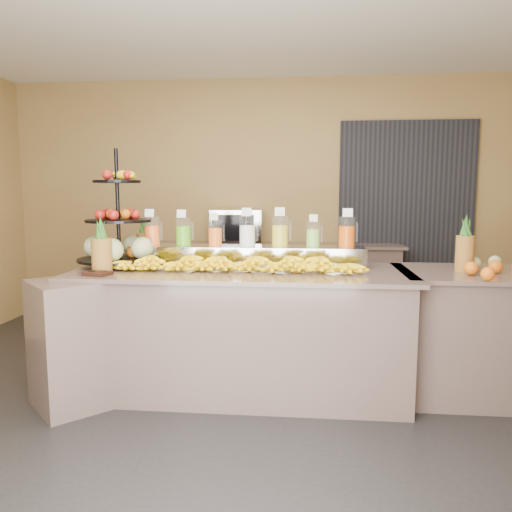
# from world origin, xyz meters

# --- Properties ---
(ground) EXTENTS (6.00, 6.00, 0.00)m
(ground) POSITION_xyz_m (0.00, 0.00, 0.00)
(ground) COLOR black
(ground) RESTS_ON ground
(room_envelope) EXTENTS (6.04, 5.02, 2.82)m
(room_envelope) POSITION_xyz_m (0.19, 0.79, 1.88)
(room_envelope) COLOR olive
(room_envelope) RESTS_ON ground
(buffet_counter) EXTENTS (2.75, 1.25, 0.93)m
(buffet_counter) POSITION_xyz_m (-0.12, 0.26, 0.47)
(buffet_counter) COLOR gray
(buffet_counter) RESTS_ON ground
(right_counter) EXTENTS (1.08, 0.88, 0.93)m
(right_counter) POSITION_xyz_m (1.70, 0.40, 0.47)
(right_counter) COLOR gray
(right_counter) RESTS_ON ground
(back_ledge) EXTENTS (3.10, 0.55, 0.93)m
(back_ledge) POSITION_xyz_m (0.00, 2.25, 0.47)
(back_ledge) COLOR gray
(back_ledge) RESTS_ON ground
(pitcher_tray) EXTENTS (1.85, 0.30, 0.15)m
(pitcher_tray) POSITION_xyz_m (0.01, 0.58, 1.01)
(pitcher_tray) COLOR gray
(pitcher_tray) RESTS_ON buffet_counter
(juice_pitcher_orange_a) EXTENTS (0.13, 0.13, 0.30)m
(juice_pitcher_orange_a) POSITION_xyz_m (-0.77, 0.58, 1.18)
(juice_pitcher_orange_a) COLOR silver
(juice_pitcher_orange_a) RESTS_ON pitcher_tray
(juice_pitcher_green) EXTENTS (0.12, 0.13, 0.30)m
(juice_pitcher_green) POSITION_xyz_m (-0.51, 0.58, 1.18)
(juice_pitcher_green) COLOR silver
(juice_pitcher_green) RESTS_ON pitcher_tray
(juice_pitcher_orange_b) EXTENTS (0.11, 0.12, 0.27)m
(juice_pitcher_orange_b) POSITION_xyz_m (-0.25, 0.58, 1.17)
(juice_pitcher_orange_b) COLOR silver
(juice_pitcher_orange_b) RESTS_ON pitcher_tray
(juice_pitcher_milk) EXTENTS (0.13, 0.14, 0.32)m
(juice_pitcher_milk) POSITION_xyz_m (0.01, 0.58, 1.19)
(juice_pitcher_milk) COLOR silver
(juice_pitcher_milk) RESTS_ON pitcher_tray
(juice_pitcher_lemon) EXTENTS (0.13, 0.14, 0.32)m
(juice_pitcher_lemon) POSITION_xyz_m (0.27, 0.58, 1.19)
(juice_pitcher_lemon) COLOR silver
(juice_pitcher_lemon) RESTS_ON pitcher_tray
(juice_pitcher_lime) EXTENTS (0.11, 0.11, 0.26)m
(juice_pitcher_lime) POSITION_xyz_m (0.53, 0.58, 1.17)
(juice_pitcher_lime) COLOR silver
(juice_pitcher_lime) RESTS_ON pitcher_tray
(juice_pitcher_orange_c) EXTENTS (0.13, 0.13, 0.31)m
(juice_pitcher_orange_c) POSITION_xyz_m (0.79, 0.58, 1.19)
(juice_pitcher_orange_c) COLOR silver
(juice_pitcher_orange_c) RESTS_ON pitcher_tray
(banana_heap) EXTENTS (1.85, 0.17, 0.15)m
(banana_heap) POSITION_xyz_m (-0.03, 0.25, 1.00)
(banana_heap) COLOR yellow
(banana_heap) RESTS_ON buffet_counter
(fruit_stand) EXTENTS (0.78, 0.78, 0.91)m
(fruit_stand) POSITION_xyz_m (-0.95, 0.43, 1.16)
(fruit_stand) COLOR black
(fruit_stand) RESTS_ON buffet_counter
(condiment_caddy) EXTENTS (0.20, 0.17, 0.03)m
(condiment_caddy) POSITION_xyz_m (-0.97, -0.04, 0.94)
(condiment_caddy) COLOR black
(condiment_caddy) RESTS_ON buffet_counter
(pineapple_left_a) EXTENTS (0.15, 0.15, 0.41)m
(pineapple_left_a) POSITION_xyz_m (-1.00, 0.09, 1.08)
(pineapple_left_a) COLOR brown
(pineapple_left_a) RESTS_ON buffet_counter
(pineapple_left_b) EXTENTS (0.13, 0.13, 0.39)m
(pineapple_left_b) POSITION_xyz_m (-0.90, 0.77, 1.08)
(pineapple_left_b) COLOR brown
(pineapple_left_b) RESTS_ON buffet_counter
(right_fruit_pile) EXTENTS (0.50, 0.47, 0.26)m
(right_fruit_pile) POSITION_xyz_m (1.79, 0.22, 1.01)
(right_fruit_pile) COLOR brown
(right_fruit_pile) RESTS_ON right_counter
(oven_warmer) EXTENTS (0.61, 0.46, 0.38)m
(oven_warmer) POSITION_xyz_m (-0.32, 2.25, 1.12)
(oven_warmer) COLOR gray
(oven_warmer) RESTS_ON back_ledge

